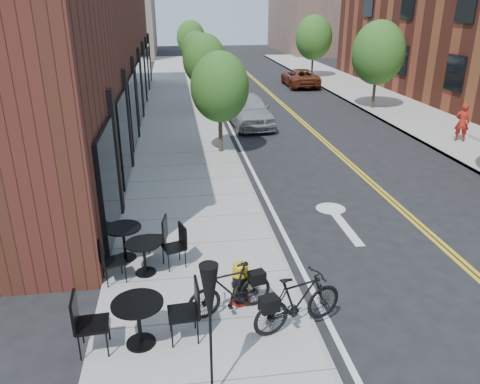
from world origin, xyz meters
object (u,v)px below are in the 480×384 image
bistro_set_b (139,317)px  parked_car_c (225,73)px  bistro_set_a (144,253)px  pedestrian (462,122)px  bistro_set_c (124,238)px  bicycle_right (298,301)px  patio_umbrella (210,306)px  bicycle_left (230,289)px  parked_car_a (248,110)px  parked_car_far (300,78)px  parked_car_b (224,86)px  fire_hydrant (240,282)px

bistro_set_b → parked_car_c: bearing=76.9°
bistro_set_a → pedestrian: pedestrian is taller
bistro_set_b → bistro_set_c: 3.02m
bicycle_right → patio_umbrella: (-1.64, -1.41, 1.07)m
patio_umbrella → bistro_set_c: bearing=110.3°
bicycle_left → parked_car_a: size_ratio=0.37×
bicycle_right → parked_car_c: bearing=-22.2°
parked_car_a → parked_car_c: parked_car_a is taller
bistro_set_c → parked_car_a: size_ratio=0.43×
bistro_set_c → parked_car_far: bearing=75.5°
bistro_set_a → parked_car_a: (4.31, 13.14, 0.17)m
parked_car_b → fire_hydrant: bearing=-100.9°
fire_hydrant → parked_car_c: (2.85, 27.96, 0.10)m
bicycle_right → pedestrian: 14.73m
parked_car_b → parked_car_far: (5.82, 3.60, -0.11)m
bistro_set_a → parked_car_a: bearing=52.9°
parked_car_b → parked_car_c: bearing=77.3°
fire_hydrant → parked_car_a: bearing=68.8°
patio_umbrella → pedestrian: (11.51, 12.35, -0.82)m
bistro_set_b → patio_umbrella: size_ratio=0.90×
bistro_set_a → patio_umbrella: 3.95m
bistro_set_a → parked_car_c: (4.72, 26.65, 0.04)m
bistro_set_b → patio_umbrella: bearing=-54.5°
parked_car_a → parked_car_far: 12.07m
bistro_set_b → parked_car_a: size_ratio=0.45×
bistro_set_a → bistro_set_c: size_ratio=0.94×
parked_car_c → bicycle_right: bearing=-87.9°
bistro_set_b → parked_car_a: 16.00m
bistro_set_a → bistro_set_b: (0.02, -2.27, 0.06)m
bicycle_left → parked_car_a: parked_car_a is taller
fire_hydrant → pedestrian: size_ratio=0.57×
bicycle_right → parked_car_b: (1.16, 22.51, 0.08)m
parked_car_a → patio_umbrella: bearing=-105.8°
bistro_set_a → bistro_set_c: bistro_set_c is taller
bistro_set_b → bistro_set_a: bearing=86.6°
bistro_set_a → parked_car_a: size_ratio=0.40×
fire_hydrant → patio_umbrella: bearing=-119.5°
parked_car_c → pedestrian: bearing=-60.2°
fire_hydrant → bistro_set_a: bistro_set_a is taller
parked_car_c → bicycle_left: bearing=-90.2°
bistro_set_c → parked_car_far: parked_car_far is taller
parked_car_c → parked_car_far: bearing=-22.6°
bicycle_right → pedestrian: size_ratio=1.13×
bicycle_right → parked_car_a: bearing=-24.1°
parked_car_c → pedestrian: pedestrian is taller
fire_hydrant → parked_car_a: 14.65m
bistro_set_c → parked_car_c: bearing=87.9°
fire_hydrant → parked_car_b: parked_car_b is taller
fire_hydrant → parked_car_c: size_ratio=0.20×
parked_car_b → bicycle_left: bearing=-101.4°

